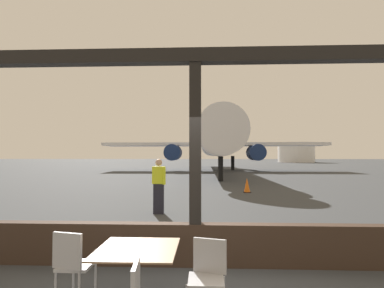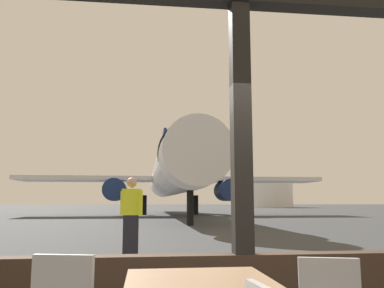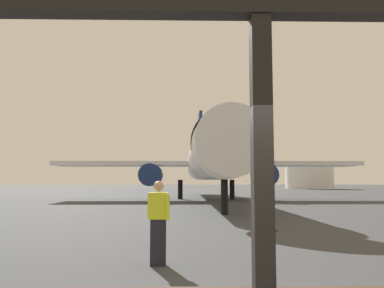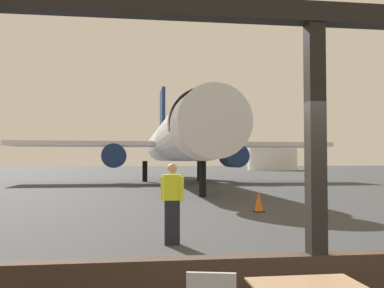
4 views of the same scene
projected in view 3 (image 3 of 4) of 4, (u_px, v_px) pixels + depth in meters
name	position (u px, v px, depth m)	size (l,w,h in m)	color
ground_plane	(191.00, 196.00, 43.64)	(220.00, 220.00, 0.00)	#383A3D
window_frame	(263.00, 229.00, 3.93)	(7.85, 0.24, 3.69)	#38281E
airplane	(208.00, 160.00, 34.59)	(26.87, 35.39, 10.22)	silver
ground_crew_worker	(158.00, 221.00, 8.30)	(0.48, 0.37, 1.74)	black
traffic_cone	(271.00, 221.00, 13.90)	(0.36, 0.36, 0.73)	orange
fuel_storage_tank	(309.00, 176.00, 81.48)	(9.56, 9.56, 5.33)	white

